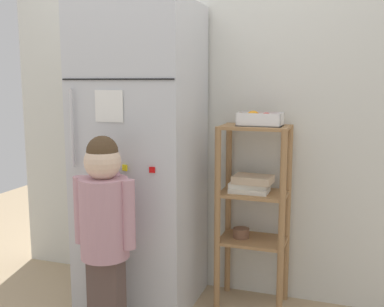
{
  "coord_description": "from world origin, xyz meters",
  "views": [
    {
      "loc": [
        0.87,
        -2.39,
        1.32
      ],
      "look_at": [
        0.05,
        0.02,
        0.92
      ],
      "focal_mm": 42.56,
      "sensor_mm": 36.0,
      "label": 1
    }
  ],
  "objects_px": {
    "fruit_bin": "(259,119)",
    "child_standing": "(105,217)",
    "pantry_shelf_unit": "(252,200)",
    "refrigerator": "(141,157)"
  },
  "relations": [
    {
      "from": "fruit_bin",
      "to": "pantry_shelf_unit",
      "type": "bearing_deg",
      "value": 156.97
    },
    {
      "from": "refrigerator",
      "to": "fruit_bin",
      "type": "relative_size",
      "value": 7.15
    },
    {
      "from": "child_standing",
      "to": "pantry_shelf_unit",
      "type": "xyz_separation_m",
      "value": [
        0.64,
        0.58,
        0.0
      ]
    },
    {
      "from": "fruit_bin",
      "to": "child_standing",
      "type": "bearing_deg",
      "value": -139.92
    },
    {
      "from": "child_standing",
      "to": "fruit_bin",
      "type": "distance_m",
      "value": 1.0
    },
    {
      "from": "child_standing",
      "to": "pantry_shelf_unit",
      "type": "relative_size",
      "value": 0.98
    },
    {
      "from": "child_standing",
      "to": "fruit_bin",
      "type": "bearing_deg",
      "value": 40.08
    },
    {
      "from": "child_standing",
      "to": "pantry_shelf_unit",
      "type": "distance_m",
      "value": 0.87
    },
    {
      "from": "child_standing",
      "to": "fruit_bin",
      "type": "relative_size",
      "value": 4.3
    },
    {
      "from": "child_standing",
      "to": "pantry_shelf_unit",
      "type": "height_order",
      "value": "pantry_shelf_unit"
    }
  ]
}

